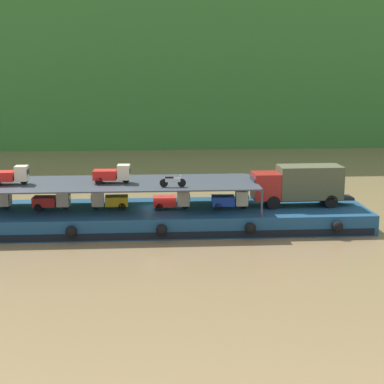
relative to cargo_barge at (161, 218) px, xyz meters
name	(u,v)px	position (x,y,z in m)	size (l,w,h in m)	color
ground_plane	(161,227)	(0.00, 0.04, -0.75)	(400.00, 400.00, 0.00)	olive
hillside_far_bank	(152,1)	(0.00, 56.45, 21.54)	(115.71, 27.94, 39.58)	#33702D
cargo_barge	(161,218)	(0.00, 0.00, 0.00)	(31.29, 7.97, 1.50)	navy
covered_lorry	(299,184)	(10.66, 0.13, 2.44)	(7.89, 2.43, 3.10)	maroon
cargo_rack	(109,184)	(-3.80, 0.04, 2.69)	(22.09, 6.53, 2.00)	#383D47
mini_truck_lower_aft	(52,200)	(-8.10, 0.11, 1.44)	(2.79, 1.29, 1.38)	red
mini_truck_lower_mid	(109,200)	(-3.86, -0.02, 1.44)	(2.78, 1.27, 1.38)	gold
mini_truck_lower_fore	(172,200)	(0.87, -0.37, 1.44)	(2.75, 1.22, 1.38)	red
mini_truck_lower_bow	(231,200)	(5.27, -0.55, 1.44)	(2.79, 1.29, 1.38)	#1E47B7
mini_truck_upper_stern	(10,175)	(-11.02, -0.14, 3.44)	(2.75, 1.22, 1.38)	red
mini_truck_upper_mid	(112,174)	(-3.55, -0.10, 3.44)	(2.79, 1.28, 1.38)	red
motorcycle_upper_port	(173,181)	(0.85, -1.92, 3.18)	(1.90, 0.55, 0.87)	black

